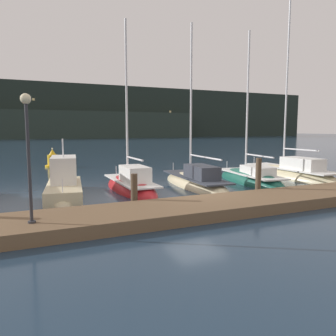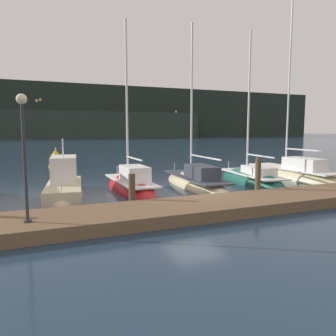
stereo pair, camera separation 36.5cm
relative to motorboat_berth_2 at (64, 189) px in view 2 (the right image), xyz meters
name	(u,v)px [view 2 (the right image)]	position (x,y,z in m)	size (l,w,h in m)	color
ground_plane	(194,201)	(5.51, -3.69, -0.32)	(400.00, 400.00, 0.00)	#1E3347
dock	(219,206)	(5.51, -5.88, -0.09)	(26.03, 2.80, 0.45)	brown
mooring_pile_1	(132,192)	(2.31, -4.23, 0.44)	(0.28, 0.28, 1.52)	#4C3D2D
mooring_pile_2	(258,178)	(8.71, -4.23, 0.65)	(0.28, 0.28, 1.94)	#4C3D2D
motorboat_berth_2	(64,189)	(0.00, 0.00, 0.00)	(2.54, 5.86, 3.50)	beige
sailboat_berth_3	(131,187)	(3.55, 0.14, -0.17)	(1.96, 6.55, 9.99)	red
sailboat_berth_4	(195,184)	(7.36, -0.26, -0.19)	(2.44, 7.67, 10.14)	beige
sailboat_berth_5	(251,181)	(11.21, -0.44, -0.23)	(2.83, 7.10, 10.24)	#195647
sailboat_berth_6	(293,176)	(15.02, -0.01, -0.18)	(2.31, 8.50, 12.76)	beige
channel_buoy	(56,160)	(0.55, 13.65, 0.30)	(1.32, 1.32, 1.72)	gold
dock_lamppost	(23,137)	(-1.67, -6.22, 2.78)	(0.32, 0.32, 3.95)	#2D2D33
hillside_backdrop	(42,113)	(3.06, 115.22, 9.00)	(240.00, 23.00, 20.23)	#1E2823
rowboat_adrift	(302,166)	(21.56, 5.76, -0.31)	(2.80, 1.35, 0.56)	red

